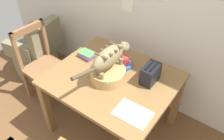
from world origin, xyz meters
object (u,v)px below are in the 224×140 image
at_px(magazine, 132,114).
at_px(wicker_armchair, 37,54).
at_px(cat, 109,58).
at_px(wooden_chair_far, 43,66).
at_px(coffee_mug, 124,61).
at_px(saucer_bowl, 123,65).
at_px(dining_table, 112,85).
at_px(wicker_basket, 107,74).
at_px(toaster, 150,74).
at_px(book_stack, 86,55).

height_order(magazine, wicker_armchair, wicker_armchair).
distance_m(cat, wooden_chair_far, 1.06).
xyz_separation_m(coffee_mug, wicker_armchair, (-1.40, -0.02, -0.53)).
bearing_deg(wooden_chair_far, magazine, 86.21).
height_order(saucer_bowl, magazine, saucer_bowl).
bearing_deg(wooden_chair_far, coffee_mug, 110.02).
height_order(dining_table, wicker_basket, wicker_basket).
bearing_deg(cat, wicker_basket, -92.64).
bearing_deg(toaster, cat, -152.17).
bearing_deg(wicker_basket, cat, 83.99).
bearing_deg(wicker_armchair, magazine, -114.82).
bearing_deg(dining_table, saucer_bowl, 93.85).
bearing_deg(wicker_basket, wooden_chair_far, -178.01).
relative_size(saucer_bowl, book_stack, 1.03).
xyz_separation_m(dining_table, wooden_chair_far, (-0.95, -0.06, -0.19)).
relative_size(coffee_mug, magazine, 0.44).
xyz_separation_m(toaster, wicker_armchair, (-1.72, 0.02, -0.55)).
relative_size(dining_table, cat, 1.61).
height_order(coffee_mug, wooden_chair_far, wooden_chair_far).
xyz_separation_m(magazine, book_stack, (-0.79, 0.35, 0.03)).
bearing_deg(dining_table, wicker_armchair, 172.35).
xyz_separation_m(book_stack, wicker_basket, (0.37, -0.14, 0.03)).
distance_m(toaster, wicker_armchair, 1.80).
bearing_deg(saucer_bowl, cat, -93.37).
bearing_deg(wooden_chair_far, cat, 97.65).
height_order(cat, book_stack, cat).
distance_m(dining_table, saucer_bowl, 0.23).
height_order(wicker_basket, toaster, toaster).
xyz_separation_m(dining_table, cat, (-0.03, -0.01, 0.32)).
bearing_deg(cat, dining_table, 15.11).
xyz_separation_m(saucer_bowl, toaster, (0.31, -0.04, 0.07)).
distance_m(book_stack, wicker_basket, 0.40).
height_order(book_stack, toaster, toaster).
relative_size(dining_table, wicker_armchair, 1.46).
relative_size(coffee_mug, wicker_basket, 0.39).
distance_m(dining_table, cat, 0.32).
bearing_deg(coffee_mug, toaster, -7.08).
relative_size(magazine, book_stack, 1.68).
bearing_deg(coffee_mug, wicker_armchair, -179.37).
bearing_deg(dining_table, cat, -168.26).
distance_m(coffee_mug, magazine, 0.60).
relative_size(coffee_mug, wooden_chair_far, 0.14).
xyz_separation_m(saucer_bowl, magazine, (0.40, -0.45, -0.01)).
distance_m(toaster, wooden_chair_far, 1.32).
xyz_separation_m(book_stack, wooden_chair_far, (-0.55, -0.17, -0.31)).
bearing_deg(cat, magazine, -27.31).
bearing_deg(wicker_basket, toaster, 31.02).
height_order(dining_table, coffee_mug, coffee_mug).
relative_size(cat, wicker_armchair, 0.91).
bearing_deg(magazine, toaster, 99.64).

